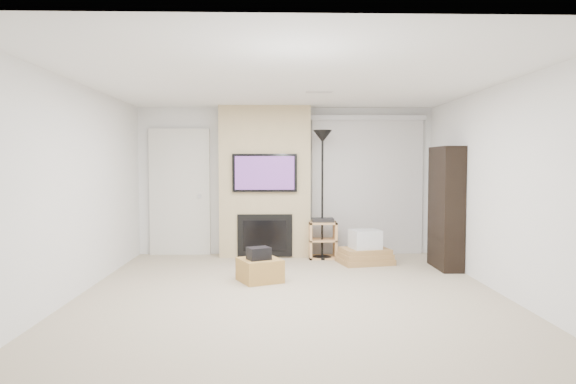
{
  "coord_description": "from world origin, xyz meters",
  "views": [
    {
      "loc": [
        -0.19,
        -6.03,
        1.55
      ],
      "look_at": [
        0.0,
        1.2,
        1.15
      ],
      "focal_mm": 32.0,
      "sensor_mm": 36.0,
      "label": 1
    }
  ],
  "objects_px": {
    "bookshelf": "(446,208)",
    "av_stand": "(323,237)",
    "floor_lamp": "(322,158)",
    "box_stack": "(365,251)",
    "ottoman": "(260,270)"
  },
  "relations": [
    {
      "from": "floor_lamp",
      "to": "av_stand",
      "type": "distance_m",
      "value": 1.3
    },
    {
      "from": "floor_lamp",
      "to": "box_stack",
      "type": "bearing_deg",
      "value": -33.91
    },
    {
      "from": "floor_lamp",
      "to": "av_stand",
      "type": "xyz_separation_m",
      "value": [
        0.01,
        0.04,
        -1.3
      ]
    },
    {
      "from": "ottoman",
      "to": "floor_lamp",
      "type": "relative_size",
      "value": 0.24
    },
    {
      "from": "floor_lamp",
      "to": "av_stand",
      "type": "relative_size",
      "value": 3.17
    },
    {
      "from": "ottoman",
      "to": "floor_lamp",
      "type": "distance_m",
      "value": 2.39
    },
    {
      "from": "ottoman",
      "to": "av_stand",
      "type": "xyz_separation_m",
      "value": [
        0.98,
        1.63,
        0.2
      ]
    },
    {
      "from": "floor_lamp",
      "to": "av_stand",
      "type": "bearing_deg",
      "value": 71.47
    },
    {
      "from": "av_stand",
      "to": "box_stack",
      "type": "height_order",
      "value": "av_stand"
    },
    {
      "from": "ottoman",
      "to": "bookshelf",
      "type": "relative_size",
      "value": 0.28
    },
    {
      "from": "av_stand",
      "to": "box_stack",
      "type": "relative_size",
      "value": 0.74
    },
    {
      "from": "ottoman",
      "to": "bookshelf",
      "type": "xyz_separation_m",
      "value": [
        2.73,
        0.78,
        0.75
      ]
    },
    {
      "from": "box_stack",
      "to": "av_stand",
      "type": "bearing_deg",
      "value": 143.19
    },
    {
      "from": "bookshelf",
      "to": "av_stand",
      "type": "bearing_deg",
      "value": 154.0
    },
    {
      "from": "av_stand",
      "to": "ottoman",
      "type": "bearing_deg",
      "value": -121.05
    }
  ]
}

